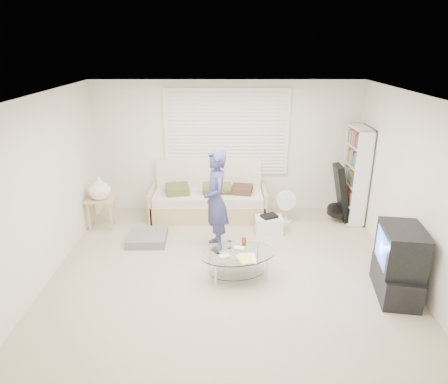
{
  "coord_description": "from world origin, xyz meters",
  "views": [
    {
      "loc": [
        -0.05,
        -5.14,
        3.12
      ],
      "look_at": [
        -0.05,
        0.3,
        1.08
      ],
      "focal_mm": 32.0,
      "sensor_mm": 36.0,
      "label": 1
    }
  ],
  "objects_px": {
    "tv_unit": "(398,263)",
    "coffee_table": "(238,258)",
    "bookshelf": "(355,175)",
    "futon_sofa": "(209,199)"
  },
  "relations": [
    {
      "from": "tv_unit",
      "to": "coffee_table",
      "type": "xyz_separation_m",
      "value": [
        -2.06,
        0.39,
        -0.15
      ]
    },
    {
      "from": "bookshelf",
      "to": "coffee_table",
      "type": "bearing_deg",
      "value": -137.57
    },
    {
      "from": "tv_unit",
      "to": "coffee_table",
      "type": "bearing_deg",
      "value": 169.36
    },
    {
      "from": "futon_sofa",
      "to": "tv_unit",
      "type": "bearing_deg",
      "value": -45.06
    },
    {
      "from": "bookshelf",
      "to": "coffee_table",
      "type": "relative_size",
      "value": 1.49
    },
    {
      "from": "futon_sofa",
      "to": "coffee_table",
      "type": "bearing_deg",
      "value": -77.4
    },
    {
      "from": "tv_unit",
      "to": "futon_sofa",
      "type": "bearing_deg",
      "value": 134.94
    },
    {
      "from": "tv_unit",
      "to": "coffee_table",
      "type": "height_order",
      "value": "tv_unit"
    },
    {
      "from": "futon_sofa",
      "to": "bookshelf",
      "type": "bearing_deg",
      "value": -3.52
    },
    {
      "from": "bookshelf",
      "to": "tv_unit",
      "type": "xyz_separation_m",
      "value": [
        -0.13,
        -2.38,
        -0.42
      ]
    }
  ]
}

